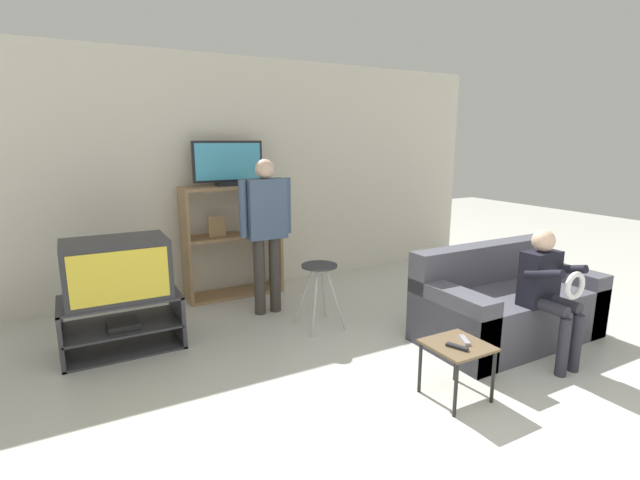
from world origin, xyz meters
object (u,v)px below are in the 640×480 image
object	(u,v)px
couch	(505,306)
television_main	(117,269)
remote_control_white	(465,340)
person_seated_child	(548,286)
snack_table	(457,352)
person_standing_adult	(266,222)
folding_stool	(319,277)
remote_control_black	(457,347)
tv_stand	(122,323)
media_shelf	(232,240)
television_flat	(228,164)

from	to	relation	value
couch	television_main	bearing A→B (deg)	155.53
remote_control_white	person_seated_child	distance (m)	0.94
couch	snack_table	bearing A→B (deg)	-154.37
television_main	person_standing_adult	bearing A→B (deg)	8.24
remote_control_white	couch	world-z (taller)	couch
folding_stool	remote_control_black	world-z (taller)	folding_stool
remote_control_white	person_standing_adult	xyz separation A→B (m)	(-0.57, 2.07, 0.53)
television_main	folding_stool	bearing A→B (deg)	-12.61
television_main	remote_control_white	world-z (taller)	television_main
tv_stand	media_shelf	size ratio (longest dim) A/B	0.76
folding_stool	person_seated_child	bearing A→B (deg)	-50.42
person_standing_adult	person_seated_child	xyz separation A→B (m)	(1.48, -2.02, -0.30)
media_shelf	folding_stool	size ratio (longest dim) A/B	2.04
television_flat	snack_table	world-z (taller)	television_flat
person_seated_child	television_main	bearing A→B (deg)	147.50
television_flat	person_seated_child	xyz separation A→B (m)	(1.60, -2.74, -0.83)
folding_stool	couch	distance (m)	1.66
person_standing_adult	snack_table	bearing A→B (deg)	-76.47
tv_stand	television_flat	bearing A→B (deg)	35.93
snack_table	remote_control_white	bearing A→B (deg)	5.45
remote_control_black	remote_control_white	world-z (taller)	same
remote_control_black	couch	bearing A→B (deg)	4.91
media_shelf	snack_table	bearing A→B (deg)	-77.38
snack_table	person_standing_adult	xyz separation A→B (m)	(-0.50, 2.08, 0.59)
couch	person_standing_adult	world-z (taller)	person_standing_adult
folding_stool	snack_table	xyz separation A→B (m)	(0.22, -1.51, -0.15)
tv_stand	person_seated_child	bearing A→B (deg)	-32.73
snack_table	person_seated_child	bearing A→B (deg)	3.65
snack_table	person_seated_child	world-z (taller)	person_seated_child
tv_stand	media_shelf	distance (m)	1.58
tv_stand	folding_stool	size ratio (longest dim) A/B	1.54
television_flat	person_standing_adult	xyz separation A→B (m)	(0.13, -0.72, -0.53)
tv_stand	remote_control_white	size ratio (longest dim) A/B	6.43
tv_stand	snack_table	distance (m)	2.67
couch	media_shelf	bearing A→B (deg)	127.40
folding_stool	remote_control_black	distance (m)	1.57
snack_table	remote_control_black	xyz separation A→B (m)	(-0.05, -0.05, 0.07)
television_flat	folding_stool	distance (m)	1.66
television_flat	remote_control_black	distance (m)	3.09
folding_stool	remote_control_black	bearing A→B (deg)	-83.84
snack_table	remote_control_black	world-z (taller)	remote_control_black
television_main	tv_stand	bearing A→B (deg)	76.02
folding_stool	person_standing_adult	distance (m)	0.77
person_standing_adult	person_seated_child	bearing A→B (deg)	-53.80
couch	person_seated_child	size ratio (longest dim) A/B	1.52
tv_stand	remote_control_black	xyz separation A→B (m)	(1.82, -1.94, 0.17)
person_standing_adult	television_main	bearing A→B (deg)	-171.76
folding_stool	remote_control_white	world-z (taller)	folding_stool
remote_control_white	remote_control_black	bearing A→B (deg)	-128.78
tv_stand	television_flat	size ratio (longest dim) A/B	1.21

